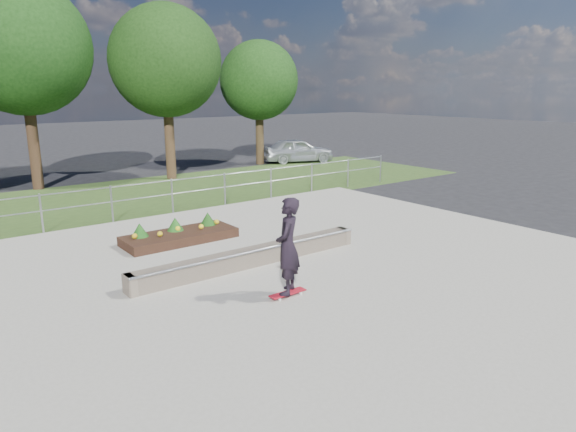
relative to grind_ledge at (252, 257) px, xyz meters
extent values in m
plane|color=black|center=(0.81, -1.56, -0.26)|extent=(120.00, 120.00, 0.00)
cube|color=#2E471C|center=(0.81, 9.44, -0.25)|extent=(30.00, 8.00, 0.02)
cube|color=gray|center=(0.81, -1.56, -0.23)|extent=(15.00, 15.00, 0.06)
cylinder|color=#9B9EA4|center=(-3.19, 5.94, 0.34)|extent=(0.06, 0.06, 1.20)
cylinder|color=gray|center=(-1.19, 5.94, 0.34)|extent=(0.06, 0.06, 1.20)
cylinder|color=gray|center=(0.81, 5.94, 0.34)|extent=(0.06, 0.06, 1.20)
cylinder|color=gray|center=(2.81, 5.94, 0.34)|extent=(0.06, 0.06, 1.20)
cylinder|color=gray|center=(4.81, 5.94, 0.34)|extent=(0.06, 0.06, 1.20)
cylinder|color=#93979B|center=(6.81, 5.94, 0.34)|extent=(0.06, 0.06, 1.20)
cylinder|color=#989BA0|center=(8.81, 5.94, 0.34)|extent=(0.06, 0.06, 1.20)
cylinder|color=#96989E|center=(10.81, 5.94, 0.34)|extent=(0.06, 0.06, 1.20)
cylinder|color=#999BA1|center=(0.81, 5.94, 0.89)|extent=(20.00, 0.04, 0.04)
cylinder|color=#96999E|center=(0.81, 5.94, 0.44)|extent=(20.00, 0.04, 0.04)
cylinder|color=black|center=(-1.69, 13.44, 1.42)|extent=(0.44, 0.44, 3.38)
sphere|color=black|center=(-1.69, 13.44, 5.36)|extent=(5.25, 5.25, 5.25)
cylinder|color=#352315|center=(3.81, 12.44, 1.31)|extent=(0.44, 0.44, 3.15)
sphere|color=black|center=(3.81, 12.44, 4.99)|extent=(4.90, 4.90, 4.90)
cylinder|color=#312313|center=(9.81, 13.94, 1.09)|extent=(0.44, 0.44, 2.70)
sphere|color=black|center=(9.81, 13.94, 4.24)|extent=(4.20, 4.20, 4.20)
cube|color=brown|center=(0.00, 0.00, 0.00)|extent=(6.00, 0.40, 0.40)
cylinder|color=gray|center=(0.00, -0.20, 0.20)|extent=(6.00, 0.06, 0.06)
cube|color=brown|center=(-2.90, 0.00, 0.00)|extent=(0.15, 0.42, 0.40)
cube|color=brown|center=(2.90, 0.00, 0.00)|extent=(0.15, 0.42, 0.40)
cube|color=black|center=(-0.47, 2.80, -0.08)|extent=(3.00, 1.20, 0.25)
sphere|color=gold|center=(-1.67, 2.90, 0.13)|extent=(0.14, 0.14, 0.14)
sphere|color=gold|center=(-1.07, 2.70, 0.13)|extent=(0.14, 0.14, 0.14)
sphere|color=yellow|center=(-0.47, 2.90, 0.13)|extent=(0.14, 0.14, 0.14)
sphere|color=yellow|center=(0.13, 2.70, 0.13)|extent=(0.14, 0.14, 0.14)
sphere|color=gold|center=(0.73, 2.90, 0.13)|extent=(0.14, 0.14, 0.14)
cone|color=#144313|center=(-1.47, 3.05, 0.23)|extent=(0.44, 0.44, 0.36)
cone|color=#184B15|center=(-0.47, 3.05, 0.23)|extent=(0.44, 0.44, 0.36)
cone|color=#153F12|center=(0.53, 3.05, 0.23)|extent=(0.44, 0.44, 0.36)
cylinder|color=silver|center=(-0.73, -2.07, -0.18)|extent=(0.05, 0.03, 0.05)
cylinder|color=white|center=(-0.73, -1.89, -0.18)|extent=(0.05, 0.03, 0.05)
cylinder|color=silver|center=(-0.21, -2.07, -0.18)|extent=(0.05, 0.03, 0.05)
cylinder|color=silver|center=(-0.21, -1.89, -0.18)|extent=(0.05, 0.03, 0.05)
cylinder|color=#96979B|center=(-0.73, -1.98, -0.15)|extent=(0.02, 0.18, 0.02)
cylinder|color=gray|center=(-0.21, -1.98, -0.15)|extent=(0.02, 0.18, 0.02)
cube|color=#A31422|center=(-0.47, -1.98, -0.13)|extent=(0.80, 0.21, 0.02)
imported|color=black|center=(-0.47, -1.98, 0.84)|extent=(0.83, 0.81, 1.92)
imported|color=silver|center=(11.90, 13.21, 0.42)|extent=(4.31, 2.89, 1.36)
camera|label=1|loc=(-6.24, -9.50, 3.79)|focal=32.00mm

